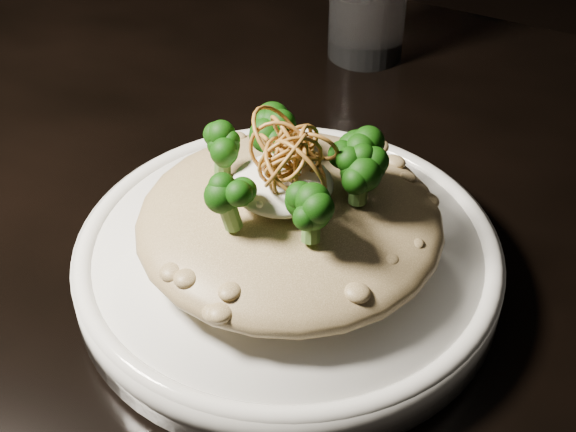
# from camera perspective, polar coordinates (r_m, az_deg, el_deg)

# --- Properties ---
(table) EXTENTS (1.10, 0.80, 0.75)m
(table) POSITION_cam_1_polar(r_m,az_deg,el_deg) (0.65, -0.98, -5.83)
(table) COLOR black
(table) RESTS_ON ground
(plate) EXTENTS (0.28, 0.28, 0.03)m
(plate) POSITION_cam_1_polar(r_m,az_deg,el_deg) (0.54, 0.00, -3.28)
(plate) COLOR white
(plate) RESTS_ON table
(risotto) EXTENTS (0.20, 0.20, 0.04)m
(risotto) POSITION_cam_1_polar(r_m,az_deg,el_deg) (0.52, 0.11, -0.37)
(risotto) COLOR brown
(risotto) RESTS_ON plate
(broccoli) EXTENTS (0.12, 0.12, 0.04)m
(broccoli) POSITION_cam_1_polar(r_m,az_deg,el_deg) (0.49, -0.06, 3.49)
(broccoli) COLOR black
(broccoli) RESTS_ON risotto
(cheese) EXTENTS (0.06, 0.06, 0.02)m
(cheese) POSITION_cam_1_polar(r_m,az_deg,el_deg) (0.50, -0.40, 2.28)
(cheese) COLOR white
(cheese) RESTS_ON risotto
(shallots) EXTENTS (0.05, 0.05, 0.04)m
(shallots) POSITION_cam_1_polar(r_m,az_deg,el_deg) (0.48, 0.21, 4.87)
(shallots) COLOR brown
(shallots) RESTS_ON cheese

